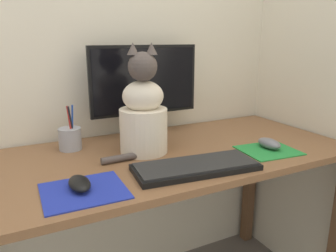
{
  "coord_description": "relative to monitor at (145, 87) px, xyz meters",
  "views": [
    {
      "loc": [
        -0.52,
        -1.05,
        1.17
      ],
      "look_at": [
        -0.02,
        -0.08,
        0.88
      ],
      "focal_mm": 35.0,
      "sensor_mm": 36.0,
      "label": 1
    }
  ],
  "objects": [
    {
      "name": "wall_back",
      "position": [
        -0.02,
        0.13,
        0.28
      ],
      "size": [
        7.0,
        0.04,
        2.5
      ],
      "color": "beige",
      "rests_on": "ground_plane"
    },
    {
      "name": "computer_mouse_left",
      "position": [
        -0.38,
        -0.4,
        -0.2
      ],
      "size": [
        0.06,
        0.11,
        0.03
      ],
      "color": "black",
      "rests_on": "mousepad_left"
    },
    {
      "name": "cat",
      "position": [
        -0.09,
        -0.19,
        -0.07
      ],
      "size": [
        0.3,
        0.23,
        0.4
      ],
      "rotation": [
        0.0,
        0.0,
        -0.33
      ],
      "color": "beige",
      "rests_on": "desk"
    },
    {
      "name": "desk",
      "position": [
        -0.02,
        -0.23,
        -0.32
      ],
      "size": [
        1.45,
        0.65,
        0.75
      ],
      "color": "brown",
      "rests_on": "ground_plane"
    },
    {
      "name": "computer_mouse_right",
      "position": [
        0.36,
        -0.38,
        -0.2
      ],
      "size": [
        0.06,
        0.11,
        0.04
      ],
      "color": "slate",
      "rests_on": "mousepad_right"
    },
    {
      "name": "monitor",
      "position": [
        0.0,
        0.0,
        0.0
      ],
      "size": [
        0.48,
        0.17,
        0.39
      ],
      "color": "black",
      "rests_on": "desk"
    },
    {
      "name": "mousepad_left",
      "position": [
        -0.37,
        -0.42,
        -0.22
      ],
      "size": [
        0.23,
        0.21,
        0.0
      ],
      "rotation": [
        0.0,
        0.0,
        -0.02
      ],
      "color": "#1E2D9E",
      "rests_on": "desk"
    },
    {
      "name": "keyboard",
      "position": [
        -0.0,
        -0.43,
        -0.21
      ],
      "size": [
        0.43,
        0.21,
        0.02
      ],
      "rotation": [
        0.0,
        0.0,
        -0.11
      ],
      "color": "black",
      "rests_on": "desk"
    },
    {
      "name": "wall_side_right",
      "position": [
        0.73,
        -0.23,
        0.28
      ],
      "size": [
        0.04,
        7.0,
        2.5
      ],
      "rotation": [
        0.0,
        0.0,
        1.57
      ],
      "color": "beige",
      "rests_on": "ground_plane"
    },
    {
      "name": "pen_cup",
      "position": [
        -0.33,
        -0.03,
        -0.18
      ],
      "size": [
        0.09,
        0.09,
        0.17
      ],
      "color": "#99999E",
      "rests_on": "desk"
    },
    {
      "name": "mousepad_right",
      "position": [
        0.34,
        -0.39,
        -0.22
      ],
      "size": [
        0.22,
        0.2,
        0.0
      ],
      "rotation": [
        0.0,
        0.0,
        -0.09
      ],
      "color": "#238438",
      "rests_on": "desk"
    }
  ]
}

